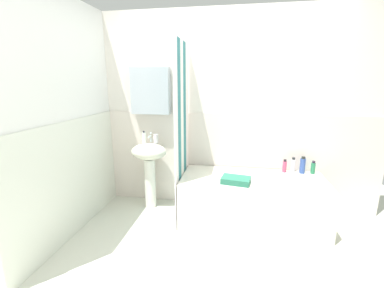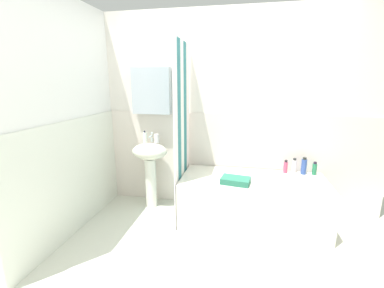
{
  "view_description": "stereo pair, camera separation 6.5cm",
  "coord_description": "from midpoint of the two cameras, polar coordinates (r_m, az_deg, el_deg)",
  "views": [
    {
      "loc": [
        0.11,
        -1.92,
        1.58
      ],
      "look_at": [
        -0.37,
        0.81,
        0.91
      ],
      "focal_mm": 24.29,
      "sensor_mm": 36.0,
      "label": 1
    },
    {
      "loc": [
        0.18,
        -1.91,
        1.58
      ],
      "look_at": [
        -0.37,
        0.81,
        0.91
      ],
      "focal_mm": 24.29,
      "sensor_mm": 36.0,
      "label": 2
    }
  ],
  "objects": [
    {
      "name": "body_wash_bottle",
      "position": [
        3.28,
        22.59,
        -4.37
      ],
      "size": [
        0.06,
        0.06,
        0.2
      ],
      "color": "#324F9A",
      "rests_on": "bathtub"
    },
    {
      "name": "conditioner_bottle",
      "position": [
        3.26,
        19.11,
        -4.64
      ],
      "size": [
        0.05,
        0.05,
        0.16
      ],
      "color": "#C14467",
      "rests_on": "bathtub"
    },
    {
      "name": "ground_plane",
      "position": [
        2.5,
        4.84,
        -26.17
      ],
      "size": [
        4.8,
        5.6,
        0.04
      ],
      "primitive_type": "cube",
      "color": "beige"
    },
    {
      "name": "wall_back_tiled",
      "position": [
        3.22,
        6.31,
        5.68
      ],
      "size": [
        3.6,
        0.18,
        2.4
      ],
      "color": "silver",
      "rests_on": "ground_plane"
    },
    {
      "name": "faucet",
      "position": [
        3.29,
        -9.66,
        1.41
      ],
      "size": [
        0.03,
        0.12,
        0.12
      ],
      "color": "silver",
      "rests_on": "sink"
    },
    {
      "name": "shower_curtain",
      "position": [
        2.92,
        -2.88,
        2.17
      ],
      "size": [
        0.01,
        0.7,
        2.0
      ],
      "color": "white",
      "rests_on": "ground_plane"
    },
    {
      "name": "toothbrush_cup",
      "position": [
        3.25,
        -8.52,
        1.18
      ],
      "size": [
        0.06,
        0.06,
        0.11
      ],
      "primitive_type": "cylinder",
      "color": "white",
      "rests_on": "sink"
    },
    {
      "name": "wall_left_tiled",
      "position": [
        2.88,
        -26.84,
        2.91
      ],
      "size": [
        0.07,
        1.81,
        2.4
      ],
      "color": "white",
      "rests_on": "ground_plane"
    },
    {
      "name": "shampoo_bottle",
      "position": [
        3.29,
        20.75,
        -4.38
      ],
      "size": [
        0.05,
        0.05,
        0.18
      ],
      "color": "white",
      "rests_on": "bathtub"
    },
    {
      "name": "bathtub",
      "position": [
        3.09,
        12.38,
        -11.91
      ],
      "size": [
        1.58,
        0.7,
        0.53
      ],
      "primitive_type": "cube",
      "color": "silver",
      "rests_on": "ground_plane"
    },
    {
      "name": "towel_folded",
      "position": [
        2.81,
        8.93,
        -7.83
      ],
      "size": [
        0.32,
        0.24,
        0.06
      ],
      "primitive_type": "cube",
      "rotation": [
        0.0,
        0.0,
        -0.16
      ],
      "color": "#2C735A",
      "rests_on": "bathtub"
    },
    {
      "name": "lotion_bottle",
      "position": [
        3.33,
        24.53,
        -4.77
      ],
      "size": [
        0.05,
        0.05,
        0.15
      ],
      "color": "#26784E",
      "rests_on": "bathtub"
    },
    {
      "name": "soap_dispenser",
      "position": [
        3.27,
        -11.07,
        1.38
      ],
      "size": [
        0.05,
        0.05,
        0.15
      ],
      "color": "white",
      "rests_on": "sink"
    },
    {
      "name": "sink",
      "position": [
        3.29,
        -9.94,
        -3.7
      ],
      "size": [
        0.44,
        0.34,
        0.83
      ],
      "color": "white",
      "rests_on": "ground_plane"
    }
  ]
}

